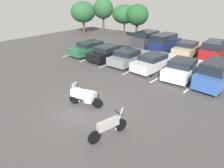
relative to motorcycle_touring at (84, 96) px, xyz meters
The scene contains 18 objects.
ground 0.77m from the motorcycle_touring, ahead, with size 44.00×44.00×0.10m, color #423F3F.
motorcycle_touring is the anchor object (origin of this frame).
motorcycle_second 3.34m from the motorcycle_touring, 23.15° to the right, with size 0.71×2.19×1.28m.
parking_stripes 8.27m from the motorcycle_touring, 99.80° to the left, with size 15.99×5.18×0.01m.
car_green 11.33m from the motorcycle_touring, 133.47° to the left, with size 2.15×4.93×1.40m.
car_black 9.68m from the motorcycle_touring, 122.39° to the left, with size 1.91×4.92×1.40m.
car_grey 8.62m from the motorcycle_touring, 107.97° to the left, with size 1.98×4.59×1.41m.
car_silver 8.37m from the motorcycle_touring, 90.61° to the left, with size 2.09×4.90×1.40m.
car_white 8.63m from the motorcycle_touring, 72.71° to the left, with size 2.21×4.59×1.49m.
car_blue 9.56m from the motorcycle_touring, 57.69° to the left, with size 2.05×4.37×1.90m.
car_far_charcoal 15.78m from the motorcycle_touring, 108.23° to the left, with size 1.91×4.37×1.91m.
car_far_navy 14.70m from the motorcycle_touring, 98.99° to the left, with size 1.98×4.59×1.98m.
car_far_tan 14.60m from the motorcycle_touring, 88.61° to the left, with size 2.18×4.77×1.48m.
car_far_red 15.18m from the motorcycle_touring, 78.59° to the left, with size 2.09×4.64×1.89m.
tree_far_left 24.15m from the motorcycle_touring, 121.51° to the left, with size 3.90×3.90×4.41m.
tree_center_right 23.91m from the motorcycle_touring, 137.17° to the left, with size 3.82×3.82×4.93m.
tree_left 26.73m from the motorcycle_touring, 129.83° to the left, with size 3.38×3.38×5.25m.
tree_rear 19.37m from the motorcycle_touring, 114.95° to the left, with size 3.02×3.02×4.78m.
Camera 1 is at (8.24, -7.48, 6.39)m, focal length 34.03 mm.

